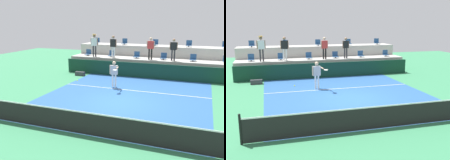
% 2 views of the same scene
% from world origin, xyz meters
% --- Properties ---
extents(ground_plane, '(40.00, 40.00, 0.00)m').
position_xyz_m(ground_plane, '(0.00, 0.00, 0.00)').
color(ground_plane, '#388456').
extents(court_inner_paint, '(9.00, 10.00, 0.01)m').
position_xyz_m(court_inner_paint, '(0.00, 1.00, 0.00)').
color(court_inner_paint, '#285693').
rests_on(court_inner_paint, ground_plane).
extents(court_service_line, '(9.00, 0.06, 0.00)m').
position_xyz_m(court_service_line, '(0.00, 2.40, 0.01)').
color(court_service_line, white).
rests_on(court_service_line, ground_plane).
extents(tennis_net, '(10.48, 0.08, 1.07)m').
position_xyz_m(tennis_net, '(0.00, -4.00, 0.50)').
color(tennis_net, black).
rests_on(tennis_net, ground_plane).
extents(sponsor_backboard, '(13.00, 0.16, 1.10)m').
position_xyz_m(sponsor_backboard, '(0.00, 6.00, 0.55)').
color(sponsor_backboard, '#0F3323').
rests_on(sponsor_backboard, ground_plane).
extents(seating_tier_lower, '(13.00, 1.80, 1.25)m').
position_xyz_m(seating_tier_lower, '(0.00, 7.30, 0.62)').
color(seating_tier_lower, '#ADAAA3').
rests_on(seating_tier_lower, ground_plane).
extents(seating_tier_upper, '(13.00, 1.80, 2.10)m').
position_xyz_m(seating_tier_upper, '(0.00, 9.10, 1.05)').
color(seating_tier_upper, '#ADAAA3').
rests_on(seating_tier_upper, ground_plane).
extents(stadium_chair_lower_far_left, '(0.44, 0.40, 0.52)m').
position_xyz_m(stadium_chair_lower_far_left, '(-5.32, 7.23, 1.46)').
color(stadium_chair_lower_far_left, '#2D2D33').
rests_on(stadium_chair_lower_far_left, seating_tier_lower).
extents(stadium_chair_lower_left, '(0.44, 0.40, 0.52)m').
position_xyz_m(stadium_chair_lower_left, '(-3.20, 7.23, 1.46)').
color(stadium_chair_lower_left, '#2D2D33').
rests_on(stadium_chair_lower_left, seating_tier_lower).
extents(stadium_chair_lower_mid_left, '(0.44, 0.40, 0.52)m').
position_xyz_m(stadium_chair_lower_mid_left, '(-1.09, 7.23, 1.46)').
color(stadium_chair_lower_mid_left, '#2D2D33').
rests_on(stadium_chair_lower_mid_left, seating_tier_lower).
extents(stadium_chair_lower_mid_right, '(0.44, 0.40, 0.52)m').
position_xyz_m(stadium_chair_lower_mid_right, '(1.02, 7.23, 1.46)').
color(stadium_chair_lower_mid_right, '#2D2D33').
rests_on(stadium_chair_lower_mid_right, seating_tier_lower).
extents(stadium_chair_lower_right, '(0.44, 0.40, 0.52)m').
position_xyz_m(stadium_chair_lower_right, '(3.15, 7.23, 1.46)').
color(stadium_chair_lower_right, '#2D2D33').
rests_on(stadium_chair_lower_right, seating_tier_lower).
extents(stadium_chair_upper_far_left, '(0.44, 0.40, 0.52)m').
position_xyz_m(stadium_chair_upper_far_left, '(-5.30, 9.03, 2.31)').
color(stadium_chair_upper_far_left, '#2D2D33').
rests_on(stadium_chair_upper_far_left, seating_tier_upper).
extents(stadium_chair_upper_left, '(0.44, 0.40, 0.52)m').
position_xyz_m(stadium_chair_upper_left, '(-2.68, 9.03, 2.31)').
color(stadium_chair_upper_left, '#2D2D33').
rests_on(stadium_chair_upper_left, seating_tier_upper).
extents(stadium_chair_upper_center, '(0.44, 0.40, 0.52)m').
position_xyz_m(stadium_chair_upper_center, '(0.01, 9.03, 2.31)').
color(stadium_chair_upper_center, '#2D2D33').
rests_on(stadium_chair_upper_center, seating_tier_upper).
extents(stadium_chair_upper_right, '(0.44, 0.40, 0.52)m').
position_xyz_m(stadium_chair_upper_right, '(2.68, 9.03, 2.31)').
color(stadium_chair_upper_right, '#2D2D33').
rests_on(stadium_chair_upper_right, seating_tier_upper).
extents(tennis_player, '(0.82, 1.16, 1.68)m').
position_xyz_m(tennis_player, '(-1.33, 2.72, 1.03)').
color(tennis_player, white).
rests_on(tennis_player, ground_plane).
extents(spectator_with_hat, '(0.62, 0.47, 1.84)m').
position_xyz_m(spectator_with_hat, '(-4.56, 6.85, 2.40)').
color(spectator_with_hat, '#2D2D33').
rests_on(spectator_with_hat, seating_tier_lower).
extents(spectator_in_white, '(0.61, 0.28, 1.74)m').
position_xyz_m(spectator_in_white, '(-2.92, 6.85, 2.31)').
color(spectator_in_white, white).
rests_on(spectator_in_white, seating_tier_lower).
extents(spectator_leaning_on_rail, '(0.59, 0.26, 1.67)m').
position_xyz_m(spectator_leaning_on_rail, '(0.07, 6.85, 2.25)').
color(spectator_leaning_on_rail, black).
rests_on(spectator_leaning_on_rail, seating_tier_lower).
extents(spectator_in_grey, '(0.58, 0.25, 1.62)m').
position_xyz_m(spectator_in_grey, '(1.76, 6.85, 2.22)').
color(spectator_in_grey, '#2D2D33').
rests_on(spectator_in_grey, seating_tier_lower).
extents(tennis_ball, '(0.07, 0.07, 0.07)m').
position_xyz_m(tennis_ball, '(-2.91, 0.79, 0.75)').
color(tennis_ball, '#CCE033').
extents(equipment_bag, '(0.76, 0.28, 0.30)m').
position_xyz_m(equipment_bag, '(-4.96, 5.01, 0.15)').
color(equipment_bag, '#333338').
rests_on(equipment_bag, ground_plane).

